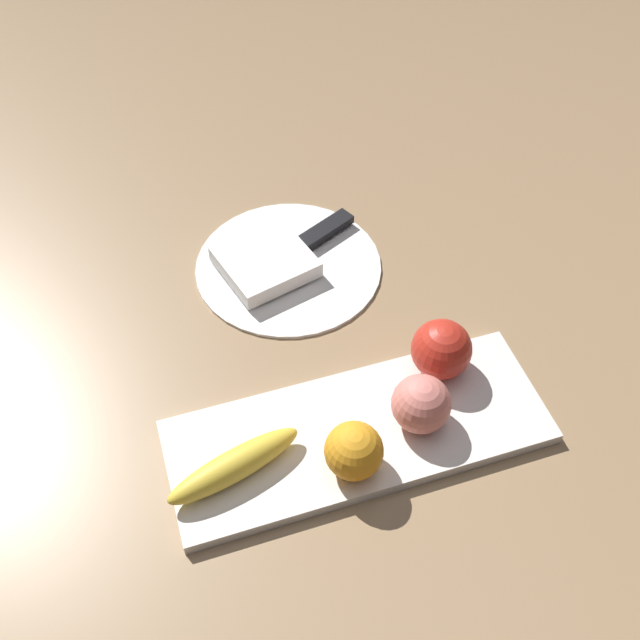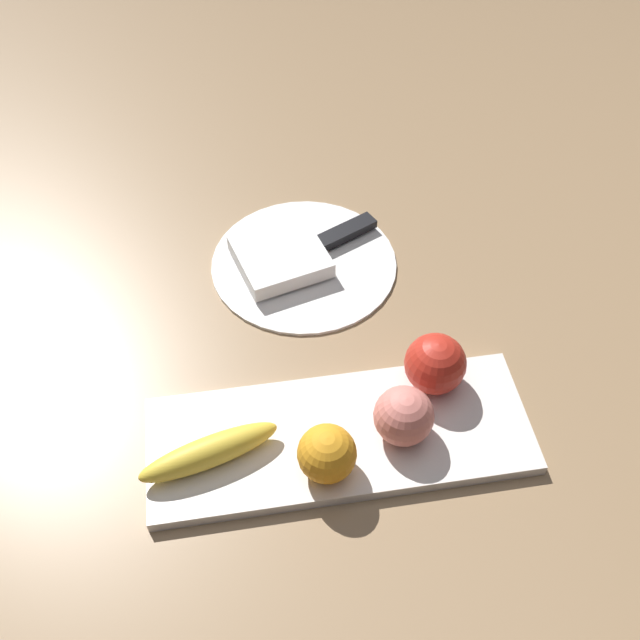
% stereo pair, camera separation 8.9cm
% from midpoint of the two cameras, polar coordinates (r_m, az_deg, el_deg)
% --- Properties ---
extents(ground_plane, '(2.40, 2.40, 0.00)m').
position_cam_midpoint_polar(ground_plane, '(0.84, 7.28, -10.22)').
color(ground_plane, '#90714F').
extents(fruit_tray, '(0.42, 0.16, 0.02)m').
position_cam_midpoint_polar(fruit_tray, '(0.84, 4.54, -8.89)').
color(fruit_tray, silver).
rests_on(fruit_tray, ground_plane).
extents(apple, '(0.07, 0.07, 0.07)m').
position_cam_midpoint_polar(apple, '(0.86, 11.63, -3.43)').
color(apple, red).
rests_on(apple, fruit_tray).
extents(banana, '(0.16, 0.07, 0.03)m').
position_cam_midpoint_polar(banana, '(0.81, -5.19, -10.07)').
color(banana, yellow).
rests_on(banana, fruit_tray).
extents(orange_near_apple, '(0.06, 0.06, 0.06)m').
position_cam_midpoint_polar(orange_near_apple, '(0.79, 3.82, -10.23)').
color(orange_near_apple, orange).
rests_on(orange_near_apple, fruit_tray).
extents(peach, '(0.07, 0.07, 0.07)m').
position_cam_midpoint_polar(peach, '(0.82, 9.46, -7.34)').
color(peach, '#D9786C').
rests_on(peach, fruit_tray).
extents(dinner_plate, '(0.25, 0.25, 0.01)m').
position_cam_midpoint_polar(dinner_plate, '(1.01, 1.30, 4.22)').
color(dinner_plate, white).
rests_on(dinner_plate, ground_plane).
extents(folded_napkin, '(0.13, 0.13, 0.02)m').
position_cam_midpoint_polar(folded_napkin, '(1.00, -0.44, 4.66)').
color(folded_napkin, white).
rests_on(folded_napkin, dinner_plate).
extents(knife, '(0.17, 0.10, 0.01)m').
position_cam_midpoint_polar(knife, '(1.04, 3.72, 6.14)').
color(knife, silver).
rests_on(knife, dinner_plate).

